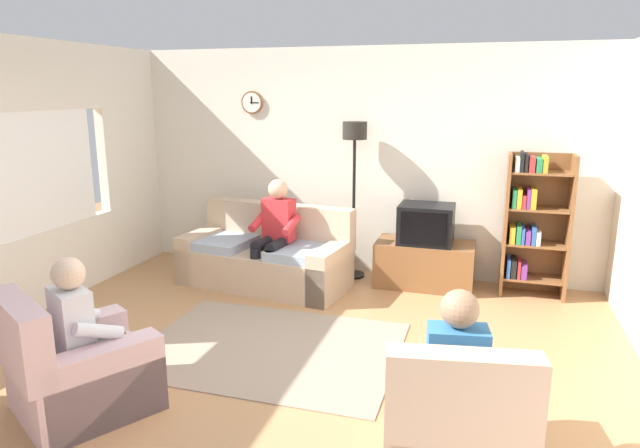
# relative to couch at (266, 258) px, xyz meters

# --- Properties ---
(ground_plane) EXTENTS (12.00, 12.00, 0.00)m
(ground_plane) POSITION_rel_couch_xyz_m (0.91, -1.78, -0.31)
(ground_plane) COLOR #B27F51
(back_wall_assembly) EXTENTS (6.20, 0.17, 2.70)m
(back_wall_assembly) POSITION_rel_couch_xyz_m (0.91, 0.88, 1.04)
(back_wall_assembly) COLOR silver
(back_wall_assembly) RESTS_ON ground_plane
(couch) EXTENTS (2.00, 1.13, 0.90)m
(couch) POSITION_rel_couch_xyz_m (0.00, 0.00, 0.00)
(couch) COLOR tan
(couch) RESTS_ON ground_plane
(tv_stand) EXTENTS (1.10, 0.56, 0.52)m
(tv_stand) POSITION_rel_couch_xyz_m (1.76, 0.47, -0.05)
(tv_stand) COLOR brown
(tv_stand) RESTS_ON ground_plane
(tv) EXTENTS (0.60, 0.49, 0.44)m
(tv) POSITION_rel_couch_xyz_m (1.76, 0.45, 0.42)
(tv) COLOR black
(tv) RESTS_ON tv_stand
(bookshelf) EXTENTS (0.68, 0.36, 1.57)m
(bookshelf) POSITION_rel_couch_xyz_m (2.87, 0.54, 0.51)
(bookshelf) COLOR brown
(bookshelf) RESTS_ON ground_plane
(floor_lamp) EXTENTS (0.28, 0.28, 1.85)m
(floor_lamp) POSITION_rel_couch_xyz_m (0.89, 0.57, 1.14)
(floor_lamp) COLOR black
(floor_lamp) RESTS_ON ground_plane
(armchair_near_window) EXTENTS (1.14, 1.17, 0.90)m
(armchair_near_window) POSITION_rel_couch_xyz_m (-0.24, -2.86, -0.02)
(armchair_near_window) COLOR beige
(armchair_near_window) RESTS_ON ground_plane
(armchair_near_bookshelf) EXTENTS (0.93, 1.00, 0.90)m
(armchair_near_bookshelf) POSITION_rel_couch_xyz_m (2.30, -2.75, -0.02)
(armchair_near_bookshelf) COLOR tan
(armchair_near_bookshelf) RESTS_ON ground_plane
(area_rug) EXTENTS (2.20, 1.70, 0.01)m
(area_rug) POSITION_rel_couch_xyz_m (0.67, -1.56, -0.31)
(area_rug) COLOR gray
(area_rug) RESTS_ON ground_plane
(person_on_couch) EXTENTS (0.55, 0.57, 1.24)m
(person_on_couch) POSITION_rel_couch_xyz_m (0.15, -0.11, 0.39)
(person_on_couch) COLOR red
(person_on_couch) RESTS_ON ground_plane
(person_in_left_armchair) EXTENTS (0.61, 0.64, 1.12)m
(person_in_left_armchair) POSITION_rel_couch_xyz_m (-0.19, -2.78, 0.29)
(person_in_left_armchair) COLOR silver
(person_in_left_armchair) RESTS_ON ground_plane
(person_in_right_armchair) EXTENTS (0.56, 0.58, 1.12)m
(person_in_right_armchair) POSITION_rel_couch_xyz_m (2.28, -2.66, 0.29)
(person_in_right_armchair) COLOR #3372B2
(person_in_right_armchair) RESTS_ON ground_plane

